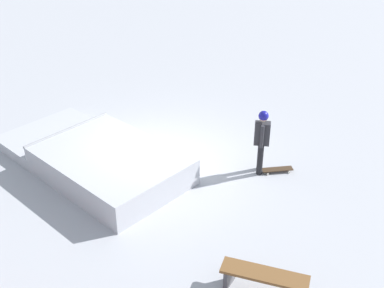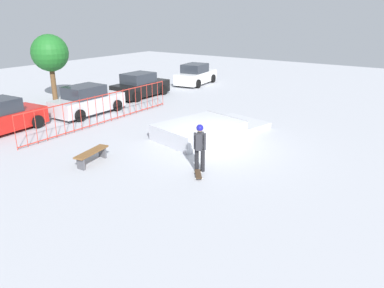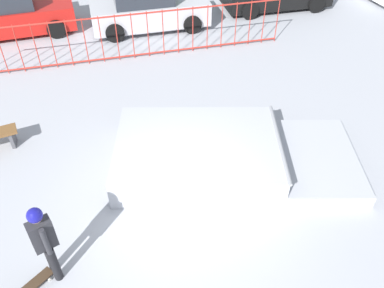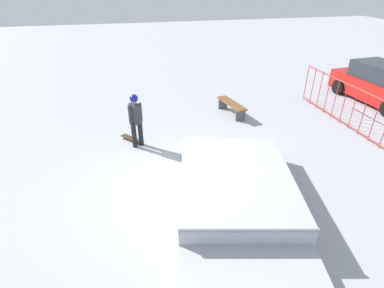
{
  "view_description": "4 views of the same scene",
  "coord_description": "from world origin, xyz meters",
  "px_view_note": "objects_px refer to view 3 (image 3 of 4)",
  "views": [
    {
      "loc": [
        -6.14,
        9.16,
        6.96
      ],
      "look_at": [
        -0.88,
        0.21,
        0.9
      ],
      "focal_mm": 45.88,
      "sensor_mm": 36.0,
      "label": 1
    },
    {
      "loc": [
        -12.65,
        -7.74,
        5.35
      ],
      "look_at": [
        -2.41,
        -0.54,
        1.0
      ],
      "focal_mm": 35.49,
      "sensor_mm": 36.0,
      "label": 2
    },
    {
      "loc": [
        -0.84,
        -5.2,
        6.51
      ],
      "look_at": [
        0.69,
        1.41,
        0.6
      ],
      "focal_mm": 38.09,
      "sensor_mm": 36.0,
      "label": 3
    },
    {
      "loc": [
        6.24,
        -0.96,
        4.81
      ],
      "look_at": [
        -0.48,
        0.56,
        0.9
      ],
      "focal_mm": 28.22,
      "sensor_mm": 36.0,
      "label": 4
    }
  ],
  "objects_px": {
    "skate_ramp": "(218,155)",
    "skater": "(44,239)",
    "parked_car_red": "(10,13)",
    "skateboard": "(32,286)",
    "parked_car_silver": "(148,8)"
  },
  "relations": [
    {
      "from": "skate_ramp",
      "to": "skater",
      "type": "distance_m",
      "value": 4.15
    },
    {
      "from": "skater",
      "to": "parked_car_red",
      "type": "xyz_separation_m",
      "value": [
        -1.6,
        10.18,
        -0.28
      ]
    },
    {
      "from": "skateboard",
      "to": "parked_car_red",
      "type": "height_order",
      "value": "parked_car_red"
    },
    {
      "from": "skate_ramp",
      "to": "skateboard",
      "type": "height_order",
      "value": "skate_ramp"
    },
    {
      "from": "parked_car_silver",
      "to": "skateboard",
      "type": "bearing_deg",
      "value": -110.74
    },
    {
      "from": "skate_ramp",
      "to": "parked_car_red",
      "type": "distance_m",
      "value": 9.66
    },
    {
      "from": "skateboard",
      "to": "parked_car_red",
      "type": "relative_size",
      "value": 0.18
    },
    {
      "from": "skater",
      "to": "skate_ramp",
      "type": "bearing_deg",
      "value": 7.7
    },
    {
      "from": "skate_ramp",
      "to": "parked_car_silver",
      "type": "bearing_deg",
      "value": 106.25
    },
    {
      "from": "skater",
      "to": "parked_car_red",
      "type": "bearing_deg",
      "value": 77.01
    },
    {
      "from": "parked_car_red",
      "to": "skater",
      "type": "bearing_deg",
      "value": -85.88
    },
    {
      "from": "skate_ramp",
      "to": "parked_car_red",
      "type": "xyz_separation_m",
      "value": [
        -5.15,
        8.16,
        0.41
      ]
    },
    {
      "from": "skater",
      "to": "parked_car_red",
      "type": "relative_size",
      "value": 0.41
    },
    {
      "from": "skate_ramp",
      "to": "skateboard",
      "type": "bearing_deg",
      "value": -137.81
    },
    {
      "from": "parked_car_red",
      "to": "skateboard",
      "type": "bearing_deg",
      "value": -88.26
    }
  ]
}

